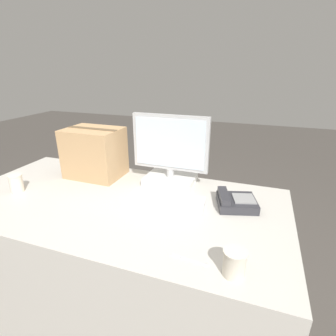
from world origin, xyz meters
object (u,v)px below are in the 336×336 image
cardboard_box (95,153)px  spoon (195,262)px  desk_phone (235,202)px  paper_cup_left (16,183)px  monitor (170,157)px  paper_cup_right (234,263)px  keyboard (165,201)px

cardboard_box → spoon: bearing=-35.9°
desk_phone → paper_cup_left: 1.24m
monitor → paper_cup_left: (-0.80, -0.41, -0.12)m
monitor → cardboard_box: monitor is taller
monitor → paper_cup_right: (0.46, -0.65, -0.12)m
spoon → paper_cup_left: bearing=174.9°
keyboard → cardboard_box: (-0.56, 0.21, 0.14)m
paper_cup_right → paper_cup_left: bearing=169.0°
keyboard → paper_cup_left: size_ratio=4.04×
desk_phone → spoon: bearing=-117.5°
keyboard → paper_cup_left: paper_cup_left is taller
cardboard_box → monitor: bearing=4.9°
keyboard → desk_phone: (0.35, 0.09, 0.01)m
cardboard_box → paper_cup_right: bearing=-32.3°
keyboard → spoon: bearing=-61.4°
keyboard → paper_cup_right: (0.40, -0.40, 0.04)m
desk_phone → paper_cup_left: paper_cup_left is taller
cardboard_box → paper_cup_left: bearing=-128.8°
desk_phone → cardboard_box: bearing=156.4°
paper_cup_right → desk_phone: bearing=95.5°
monitor → spoon: size_ratio=3.05×
desk_phone → keyboard: bearing=177.7°
spoon → monitor: bearing=123.1°
keyboard → paper_cup_left: bearing=-174.6°
paper_cup_left → spoon: paper_cup_left is taller
paper_cup_left → monitor: bearing=27.1°
paper_cup_right → spoon: paper_cup_right is taller
monitor → paper_cup_left: size_ratio=4.42×
keyboard → desk_phone: desk_phone is taller
paper_cup_left → desk_phone: bearing=11.4°
paper_cup_right → monitor: bearing=125.2°
paper_cup_right → keyboard: bearing=134.8°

